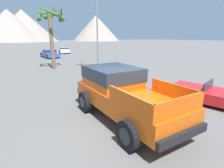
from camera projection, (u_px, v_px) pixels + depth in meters
The scene contains 7 objects.
ground_plane at pixel (126, 120), 6.68m from camera, with size 320.00×320.00×0.00m, color #5B5956.
orange_pickup_truck at pixel (121, 90), 6.79m from camera, with size 2.40×5.23×1.91m.
red_convertible_car at pixel (219, 96), 8.15m from camera, with size 2.84×4.71×1.05m.
parked_car_blue at pixel (50, 54), 26.85m from camera, with size 2.19×4.33×1.19m.
parked_car_silver at pixel (65, 50), 34.15m from camera, with size 2.77×4.59×1.14m.
street_lamp_post at pixel (97, 8), 14.48m from camera, with size 0.90×0.24×9.17m.
palm_tree_tall at pixel (51, 22), 16.33m from camera, with size 2.75×2.81×5.88m.
Camera 1 is at (-3.72, -4.85, 3.10)m, focal length 28.00 mm.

